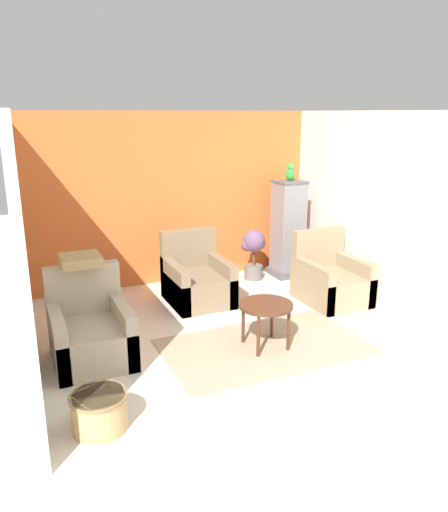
# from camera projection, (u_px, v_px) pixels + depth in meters

# --- Properties ---
(ground_plane) EXTENTS (20.00, 20.00, 0.00)m
(ground_plane) POSITION_uv_depth(u_px,v_px,m) (310.00, 405.00, 4.26)
(ground_plane) COLOR beige
(ground_plane) RESTS_ON ground
(wall_back_accent) EXTENTS (4.33, 0.06, 2.43)m
(wall_back_accent) POSITION_uv_depth(u_px,v_px,m) (172.00, 199.00, 7.14)
(wall_back_accent) COLOR orange
(wall_back_accent) RESTS_ON ground_plane
(wall_left) EXTENTS (0.06, 3.63, 2.43)m
(wall_left) POSITION_uv_depth(u_px,v_px,m) (17.00, 244.00, 4.68)
(wall_left) COLOR silver
(wall_left) RESTS_ON ground_plane
(wall_right) EXTENTS (0.06, 3.63, 2.43)m
(wall_right) POSITION_uv_depth(u_px,v_px,m) (377.00, 210.00, 6.35)
(wall_right) COLOR silver
(wall_right) RESTS_ON ground_plane
(area_rug) EXTENTS (2.15, 1.27, 0.01)m
(area_rug) POSITION_uv_depth(u_px,v_px,m) (265.00, 346.00, 5.32)
(area_rug) COLOR gray
(area_rug) RESTS_ON ground_plane
(coffee_table) EXTENTS (0.57, 0.57, 0.50)m
(coffee_table) POSITION_uv_depth(u_px,v_px,m) (266.00, 309.00, 5.20)
(coffee_table) COLOR #472819
(coffee_table) RESTS_ON ground_plane
(armchair_left) EXTENTS (0.76, 0.87, 0.91)m
(armchair_left) POSITION_uv_depth(u_px,v_px,m) (91.00, 333.00, 5.00)
(armchair_left) COLOR tan
(armchair_left) RESTS_ON ground_plane
(armchair_right) EXTENTS (0.76, 0.87, 0.91)m
(armchair_right) POSITION_uv_depth(u_px,v_px,m) (330.00, 281.00, 6.56)
(armchair_right) COLOR #8E7A5B
(armchair_right) RESTS_ON ground_plane
(armchair_middle) EXTENTS (0.76, 0.87, 0.91)m
(armchair_middle) POSITION_uv_depth(u_px,v_px,m) (197.00, 281.00, 6.53)
(armchair_middle) COLOR #7A664C
(armchair_middle) RESTS_ON ground_plane
(birdcage) EXTENTS (0.49, 0.49, 1.45)m
(birdcage) POSITION_uv_depth(u_px,v_px,m) (288.00, 230.00, 7.51)
(birdcage) COLOR #555559
(birdcage) RESTS_ON ground_plane
(parrot) EXTENTS (0.12, 0.21, 0.25)m
(parrot) POSITION_uv_depth(u_px,v_px,m) (290.00, 173.00, 7.27)
(parrot) COLOR green
(parrot) RESTS_ON birdcage
(potted_plant) EXTENTS (0.36, 0.33, 0.75)m
(potted_plant) POSITION_uv_depth(u_px,v_px,m) (254.00, 249.00, 7.37)
(potted_plant) COLOR #66605B
(potted_plant) RESTS_ON ground_plane
(wicker_basket) EXTENTS (0.45, 0.45, 0.30)m
(wicker_basket) POSITION_uv_depth(u_px,v_px,m) (99.00, 410.00, 3.90)
(wicker_basket) COLOR tan
(wicker_basket) RESTS_ON ground_plane
(throw_pillow) EXTENTS (0.40, 0.40, 0.10)m
(throw_pillow) POSITION_uv_depth(u_px,v_px,m) (80.00, 260.00, 5.09)
(throw_pillow) COLOR tan
(throw_pillow) RESTS_ON armchair_left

